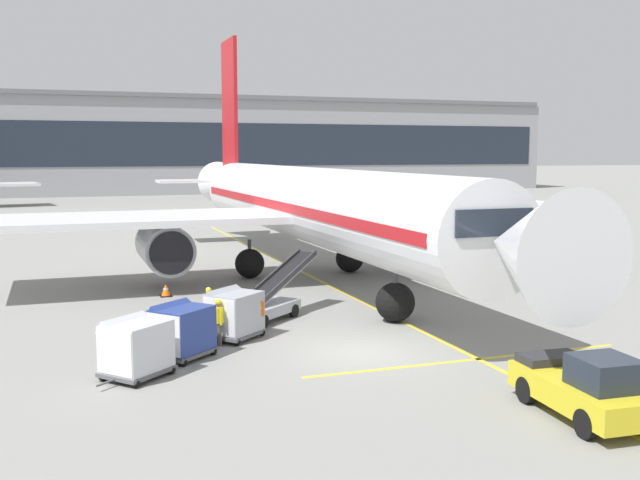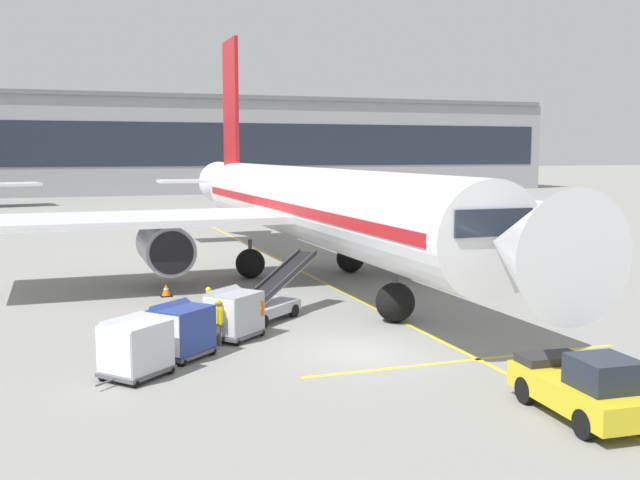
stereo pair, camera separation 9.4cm
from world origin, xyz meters
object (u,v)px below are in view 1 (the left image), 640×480
belt_loader (267,300)px  ground_crew_by_carts (209,306)px  baggage_cart_second (181,329)px  ground_crew_marshaller (257,311)px  baggage_cart_third (135,346)px  pushback_tug (587,387)px  ground_crew_by_loader (219,319)px  parked_airplane (306,205)px  safety_cone_engine_keepout (166,290)px  baggage_cart_lead (234,313)px

belt_loader → ground_crew_by_carts: (-2.71, -1.10, 0.18)m
baggage_cart_second → ground_crew_by_carts: (1.66, 3.63, -0.00)m
ground_crew_marshaller → baggage_cart_third: bearing=-142.6°
pushback_tug → ground_crew_by_loader: pushback_tug is taller
parked_airplane → baggage_cart_second: parked_airplane is taller
pushback_tug → ground_crew_by_loader: bearing=126.6°
baggage_cart_second → ground_crew_by_loader: bearing=37.0°
safety_cone_engine_keepout → belt_loader: bearing=-62.3°
pushback_tug → parked_airplane: bearing=90.4°
ground_crew_by_loader → baggage_cart_second: bearing=-143.0°
ground_crew_marshaller → belt_loader: bearing=67.2°
parked_airplane → baggage_cart_third: 19.48m
ground_crew_by_carts → parked_airplane: bearing=54.1°
belt_loader → pushback_tug: belt_loader is taller
pushback_tug → ground_crew_by_carts: (-7.70, 13.01, 0.17)m
baggage_cart_second → ground_crew_marshaller: baggage_cart_second is taller
parked_airplane → ground_crew_by_loader: 15.33m
ground_crew_by_loader → safety_cone_engine_keepout: size_ratio=2.74×
ground_crew_by_carts → ground_crew_marshaller: (1.55, -1.65, 0.00)m
pushback_tug → ground_crew_by_carts: size_ratio=2.59×
parked_airplane → pushback_tug: 23.68m
ground_crew_by_loader → ground_crew_marshaller: bearing=26.2°
baggage_cart_lead → ground_crew_marshaller: bearing=-0.2°
belt_loader → ground_crew_marshaller: belt_loader is taller
parked_airplane → baggage_cart_lead: (-6.92, -12.08, -3.11)m
pushback_tug → ground_crew_by_carts: 15.12m
baggage_cart_second → safety_cone_engine_keepout: (0.96, 11.21, -0.69)m
baggage_cart_second → safety_cone_engine_keepout: bearing=85.1°
parked_airplane → safety_cone_engine_keepout: size_ratio=72.77×
baggage_cart_third → pushback_tug: size_ratio=0.57×
pushback_tug → ground_crew_marshaller: bearing=118.4°
parked_airplane → baggage_cart_third: bearing=-124.5°
baggage_cart_third → ground_crew_by_carts: 6.36m
belt_loader → pushback_tug: (5.00, -14.10, 0.01)m
baggage_cart_lead → baggage_cart_second: (-2.29, -1.99, 0.00)m
pushback_tug → baggage_cart_lead: bearing=121.9°
ground_crew_by_carts → ground_crew_marshaller: bearing=-46.7°
pushback_tug → ground_crew_by_loader: size_ratio=2.59×
safety_cone_engine_keepout → parked_airplane: bearing=19.1°
belt_loader → ground_crew_by_carts: belt_loader is taller
baggage_cart_second → ground_crew_by_loader: size_ratio=1.48×
baggage_cart_third → pushback_tug: 13.43m
baggage_cart_lead → baggage_cart_third: 5.48m
baggage_cart_lead → baggage_cart_second: same height
belt_loader → pushback_tug: bearing=-70.5°
baggage_cart_third → safety_cone_engine_keepout: size_ratio=4.06×
ground_crew_marshaller → safety_cone_engine_keepout: (-2.25, 9.23, -0.69)m
ground_crew_by_carts → safety_cone_engine_keepout: ground_crew_by_carts is taller
baggage_cart_third → pushback_tug: (11.06, -7.61, -0.17)m
belt_loader → safety_cone_engine_keepout: belt_loader is taller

